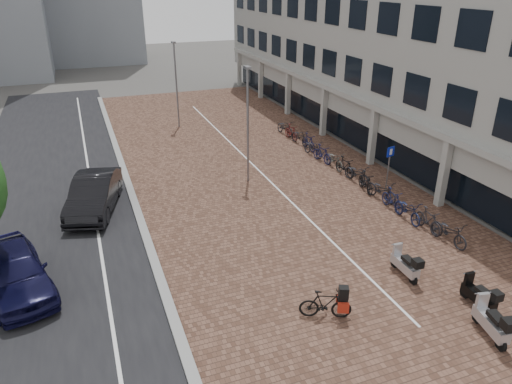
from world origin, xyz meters
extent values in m
plane|color=#474442|center=(0.00, 0.00, 0.00)|extent=(140.00, 140.00, 0.00)
cube|color=brown|center=(2.00, 12.00, 0.01)|extent=(14.50, 42.00, 0.04)
cube|color=black|center=(-9.00, 12.00, 0.01)|extent=(8.00, 50.00, 0.03)
cube|color=gray|center=(-5.10, 12.00, 0.07)|extent=(0.35, 42.00, 0.14)
cube|color=white|center=(-7.00, 12.00, 0.02)|extent=(0.12, 44.00, 0.00)
cube|color=white|center=(2.20, 12.00, 0.04)|extent=(0.10, 30.00, 0.00)
cube|color=gray|center=(13.00, 16.00, 8.50)|extent=(8.00, 40.00, 13.00)
cube|color=black|center=(9.60, 16.00, 1.70)|extent=(0.15, 38.00, 3.20)
cube|color=gray|center=(9.40, 16.00, 3.45)|extent=(1.60, 38.00, 0.30)
cube|color=gray|center=(8.80, 4.00, 1.70)|extent=(0.35, 0.35, 3.40)
cube|color=gray|center=(8.80, 10.00, 1.70)|extent=(0.35, 0.35, 3.40)
cube|color=gray|center=(8.80, 16.00, 1.70)|extent=(0.35, 0.35, 3.40)
cube|color=gray|center=(8.80, 22.00, 1.70)|extent=(0.35, 0.35, 3.40)
cube|color=gray|center=(8.80, 28.00, 1.70)|extent=(0.35, 0.35, 3.40)
cube|color=gray|center=(8.80, 34.00, 1.70)|extent=(0.35, 0.35, 3.40)
imported|color=black|center=(-9.91, 3.70, 0.83)|extent=(3.16, 5.23, 1.66)
imported|color=black|center=(-6.91, 9.45, 0.84)|extent=(3.10, 5.42, 1.69)
imported|color=black|center=(-0.40, -1.44, 0.52)|extent=(1.77, 1.15, 1.03)
cube|color=black|center=(-0.40, -1.44, 0.98)|extent=(0.40, 0.39, 0.47)
cube|color=#9E2011|center=(-0.62, -1.44, 0.57)|extent=(0.37, 0.24, 0.36)
cube|color=#9E2011|center=(-0.18, -1.44, 0.57)|extent=(0.37, 0.24, 0.36)
cylinder|color=slate|center=(7.41, 6.39, 1.12)|extent=(0.07, 0.07, 2.24)
cube|color=#0D20B4|center=(7.41, 6.36, 2.18)|extent=(0.50, 0.17, 0.51)
cylinder|color=slate|center=(1.12, 10.17, 3.06)|extent=(0.12, 0.12, 6.13)
cylinder|color=gray|center=(-0.21, 21.56, 3.04)|extent=(0.12, 0.12, 6.07)
imported|color=black|center=(6.76, 1.00, 0.52)|extent=(0.81, 2.01, 1.04)
imported|color=black|center=(6.61, 2.15, 0.53)|extent=(0.59, 1.77, 1.05)
imported|color=#141B39|center=(6.41, 3.30, 0.52)|extent=(0.81, 2.01, 1.04)
imported|color=#141939|center=(6.39, 4.45, 0.53)|extent=(0.57, 1.77, 1.05)
imported|color=black|center=(6.56, 5.60, 0.52)|extent=(1.05, 2.07, 1.04)
imported|color=black|center=(6.38, 6.75, 0.53)|extent=(0.76, 1.80, 1.05)
imported|color=black|center=(6.56, 7.90, 0.52)|extent=(0.95, 2.05, 1.04)
imported|color=black|center=(6.49, 9.05, 0.53)|extent=(0.65, 1.78, 1.05)
imported|color=#504F49|center=(6.48, 10.20, 0.52)|extent=(0.74, 1.99, 1.04)
imported|color=#131336|center=(6.27, 11.35, 0.53)|extent=(0.72, 1.80, 1.05)
imported|color=black|center=(6.27, 12.50, 0.52)|extent=(0.91, 2.04, 1.04)
imported|color=black|center=(6.51, 13.65, 0.53)|extent=(0.51, 1.75, 1.05)
imported|color=black|center=(6.46, 14.80, 0.52)|extent=(0.93, 2.04, 1.04)
imported|color=#4F1515|center=(6.35, 15.95, 0.53)|extent=(0.60, 1.77, 1.05)
imported|color=black|center=(6.39, 17.10, 0.52)|extent=(0.91, 2.04, 1.04)
camera|label=1|loc=(-6.96, -12.35, 10.27)|focal=33.30mm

